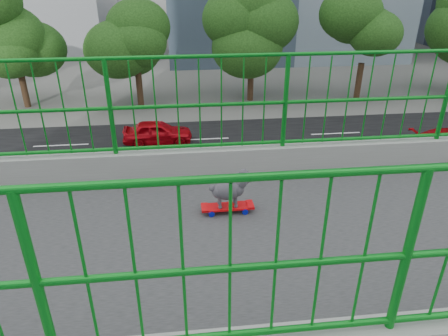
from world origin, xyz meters
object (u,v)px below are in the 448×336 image
poodle (230,189)px  car_4 (158,132)px  skateboard (227,207)px  car_2 (169,186)px

poodle → car_4: (-18.34, -1.80, -6.62)m
skateboard → car_4: bearing=-175.3°
poodle → car_2: size_ratio=0.09×
poodle → car_4: bearing=-175.2°
poodle → car_4: 19.58m
skateboard → poodle: (-0.00, 0.02, 0.22)m
car_4 → poodle: bearing=-174.4°
car_2 → poodle: bearing=-174.7°
poodle → car_2: (-11.94, -1.10, -6.58)m
car_2 → car_4: size_ratio=1.30×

